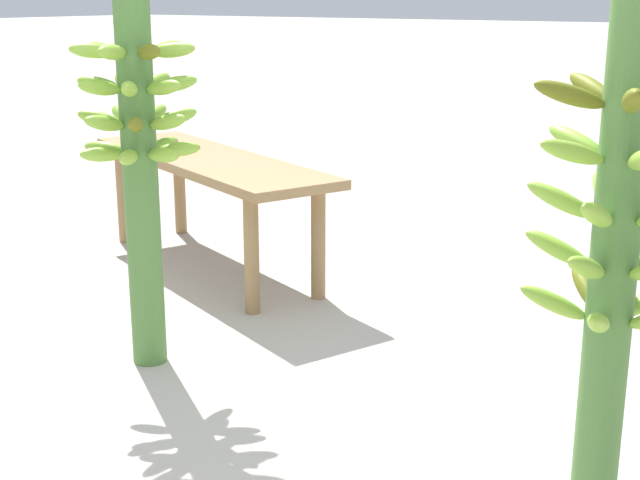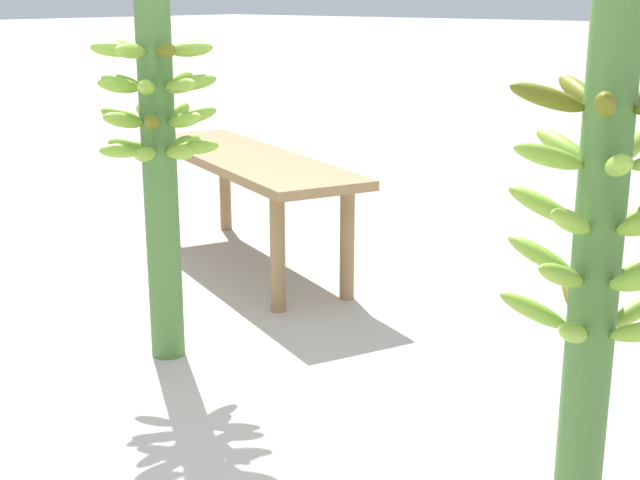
# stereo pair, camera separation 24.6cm
# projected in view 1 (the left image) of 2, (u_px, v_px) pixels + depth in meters

# --- Properties ---
(banana_stalk_left) EXTENTS (0.40, 0.40, 1.44)m
(banana_stalk_left) POSITION_uv_depth(u_px,v_px,m) (138.00, 138.00, 2.87)
(banana_stalk_left) COLOR #4C7A38
(banana_stalk_left) RESTS_ON ground_plane
(banana_stalk_center) EXTENTS (0.41, 0.41, 1.60)m
(banana_stalk_center) POSITION_uv_depth(u_px,v_px,m) (619.00, 202.00, 1.89)
(banana_stalk_center) COLOR #4C7A38
(banana_stalk_center) RESTS_ON ground_plane
(market_bench) EXTENTS (1.62, 0.99, 0.52)m
(market_bench) POSITION_uv_depth(u_px,v_px,m) (209.00, 172.00, 4.02)
(market_bench) COLOR #99754C
(market_bench) RESTS_ON ground_plane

